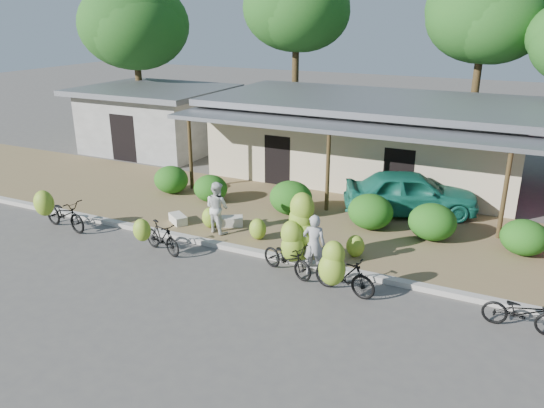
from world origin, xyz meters
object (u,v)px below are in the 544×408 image
at_px(tree_far_center, 294,6).
at_px(sack_far, 178,219).
at_px(bike_far_right, 522,312).
at_px(bystander, 217,207).
at_px(tree_back_left, 132,23).
at_px(bike_center, 295,240).
at_px(bike_far_left, 61,212).
at_px(vendor, 314,245).
at_px(sack_near, 230,221).
at_px(bike_left, 158,236).
at_px(tree_center_right, 481,14).
at_px(bike_right, 340,271).
at_px(teal_van, 411,193).

distance_m(tree_far_center, sack_far, 14.96).
height_order(tree_far_center, bike_far_right, tree_far_center).
xyz_separation_m(bike_far_right, bystander, (-8.80, 1.65, 0.51)).
distance_m(tree_far_center, bystander, 14.99).
xyz_separation_m(tree_back_left, bike_center, (14.42, -11.48, -5.23)).
distance_m(bike_far_left, bystander, 5.09).
relative_size(bike_far_left, bike_far_right, 1.22).
relative_size(tree_back_left, sack_far, 11.11).
xyz_separation_m(vendor, bystander, (-3.68, 1.16, 0.09)).
bearing_deg(sack_near, bike_far_left, -153.54).
bearing_deg(sack_far, vendor, -13.16).
bearing_deg(bike_center, bike_left, 120.67).
relative_size(tree_center_right, sack_far, 11.40).
relative_size(tree_far_center, sack_far, 12.04).
distance_m(bike_far_left, bike_right, 9.46).
relative_size(bike_far_right, sack_near, 1.97).
bearing_deg(sack_near, bystander, -97.73).
xyz_separation_m(tree_back_left, tree_far_center, (8.00, 3.00, 0.83)).
xyz_separation_m(tree_back_left, bike_far_left, (6.53, -12.14, -5.51)).
distance_m(tree_back_left, bike_right, 20.91).
relative_size(tree_far_center, tree_center_right, 1.06).
relative_size(bystander, teal_van, 0.37).
height_order(bike_left, bike_far_right, bike_left).
distance_m(tree_back_left, bike_far_left, 14.84).
bearing_deg(tree_center_right, bike_far_right, -78.78).
bearing_deg(bike_right, bike_center, 71.67).
bearing_deg(tree_center_right, teal_van, -93.75).
height_order(tree_back_left, teal_van, tree_back_left).
bearing_deg(tree_center_right, vendor, -97.76).
bearing_deg(bike_left, bike_far_left, 105.97).
xyz_separation_m(sack_near, vendor, (3.60, -1.76, 0.58)).
distance_m(tree_center_right, sack_near, 15.71).
relative_size(vendor, teal_van, 0.38).
distance_m(tree_back_left, sack_far, 15.30).
distance_m(bike_center, teal_van, 5.72).
bearing_deg(bike_far_right, tree_back_left, 60.81).
relative_size(tree_far_center, bike_center, 4.15).
relative_size(bike_center, sack_near, 2.56).
bearing_deg(bike_far_right, teal_van, 33.89).
bearing_deg(tree_center_right, sack_near, -113.09).
bearing_deg(teal_van, bystander, 107.19).
xyz_separation_m(bike_far_left, bike_center, (7.89, 0.66, 0.27)).
bearing_deg(tree_center_right, sack_far, -117.90).
xyz_separation_m(tree_center_right, sack_far, (-7.29, -13.77, -6.31)).
height_order(bike_right, teal_van, bike_right).
bearing_deg(bike_left, vendor, -63.30).
height_order(tree_back_left, vendor, tree_back_left).
distance_m(tree_center_right, bike_left, 18.08).
bearing_deg(bike_center, tree_back_left, 71.43).
xyz_separation_m(bike_left, bike_center, (3.98, 0.75, 0.33)).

